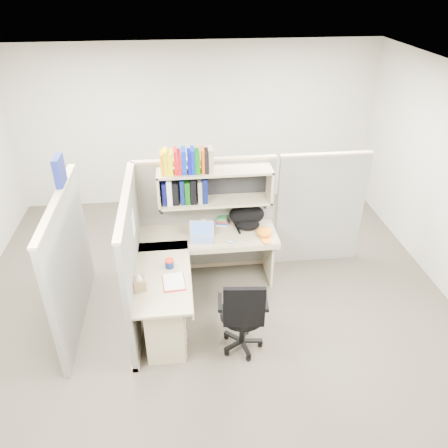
{
  "coord_description": "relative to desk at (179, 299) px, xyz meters",
  "views": [
    {
      "loc": [
        -0.33,
        -4.11,
        3.69
      ],
      "look_at": [
        0.16,
        0.25,
        1.06
      ],
      "focal_mm": 35.0,
      "sensor_mm": 36.0,
      "label": 1
    }
  ],
  "objects": [
    {
      "name": "laptop",
      "position": [
        0.31,
        0.73,
        0.4
      ],
      "size": [
        0.34,
        0.34,
        0.22
      ],
      "primitive_type": null,
      "rotation": [
        0.0,
        0.0,
        -0.12
      ],
      "color": "silver",
      "rests_on": "desk"
    },
    {
      "name": "ground",
      "position": [
        0.41,
        0.29,
        -0.44
      ],
      "size": [
        6.0,
        6.0,
        0.0
      ],
      "primitive_type": "plane",
      "color": "#37332B",
      "rests_on": "ground"
    },
    {
      "name": "paper_cup",
      "position": [
        0.36,
        1.04,
        0.34
      ],
      "size": [
        0.08,
        0.08,
        0.1
      ],
      "primitive_type": "cylinder",
      "rotation": [
        0.0,
        0.0,
        0.05
      ],
      "color": "white",
      "rests_on": "desk"
    },
    {
      "name": "task_chair",
      "position": [
        0.66,
        -0.42,
        -0.08
      ],
      "size": [
        0.55,
        0.51,
        1.01
      ],
      "color": "black",
      "rests_on": "ground"
    },
    {
      "name": "book_stack",
      "position": [
        0.62,
        1.12,
        0.34
      ],
      "size": [
        0.2,
        0.23,
        0.1
      ],
      "primitive_type": null,
      "rotation": [
        0.0,
        0.0,
        -0.26
      ],
      "color": "gray",
      "rests_on": "desk"
    },
    {
      "name": "desk",
      "position": [
        0.0,
        0.0,
        0.0
      ],
      "size": [
        1.74,
        1.75,
        0.73
      ],
      "color": "tan",
      "rests_on": "ground"
    },
    {
      "name": "snack_canister",
      "position": [
        -0.09,
        0.21,
        0.34
      ],
      "size": [
        0.11,
        0.11,
        0.1
      ],
      "color": "navy",
      "rests_on": "desk"
    },
    {
      "name": "room_shell",
      "position": [
        0.41,
        0.29,
        1.18
      ],
      "size": [
        6.0,
        6.0,
        6.0
      ],
      "color": "#B0AB9F",
      "rests_on": "ground"
    },
    {
      "name": "backpack",
      "position": [
        0.93,
        1.01,
        0.43
      ],
      "size": [
        0.52,
        0.43,
        0.28
      ],
      "primitive_type": null,
      "rotation": [
        0.0,
        0.0,
        -0.16
      ],
      "color": "black",
      "rests_on": "desk"
    },
    {
      "name": "cubicle",
      "position": [
        0.04,
        0.74,
        0.47
      ],
      "size": [
        3.79,
        1.84,
        1.95
      ],
      "color": "slate",
      "rests_on": "ground"
    },
    {
      "name": "mouse",
      "position": [
        0.66,
        0.64,
        0.31
      ],
      "size": [
        0.1,
        0.07,
        0.04
      ],
      "primitive_type": "ellipsoid",
      "rotation": [
        0.0,
        0.0,
        0.06
      ],
      "color": "#7E94B3",
      "rests_on": "desk"
    },
    {
      "name": "tissue_box",
      "position": [
        -0.4,
        -0.14,
        0.39
      ],
      "size": [
        0.16,
        0.16,
        0.2
      ],
      "primitive_type": null,
      "rotation": [
        0.0,
        0.0,
        0.23
      ],
      "color": "#947B53",
      "rests_on": "desk"
    },
    {
      "name": "loose_paper",
      "position": [
        -0.04,
        -0.05,
        0.29
      ],
      "size": [
        0.24,
        0.31,
        0.0
      ],
      "primitive_type": null,
      "rotation": [
        0.0,
        0.0,
        0.07
      ],
      "color": "white",
      "rests_on": "desk"
    },
    {
      "name": "orange_cap",
      "position": [
        1.11,
        0.75,
        0.35
      ],
      "size": [
        0.21,
        0.24,
        0.11
      ],
      "primitive_type": null,
      "rotation": [
        0.0,
        0.0,
        -0.03
      ],
      "color": "orange",
      "rests_on": "desk"
    }
  ]
}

